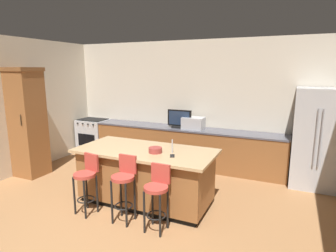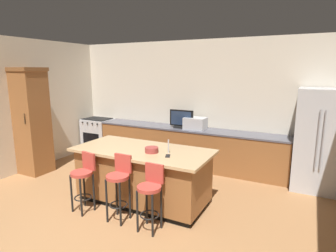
{
  "view_description": "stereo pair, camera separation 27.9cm",
  "coord_description": "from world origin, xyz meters",
  "px_view_note": "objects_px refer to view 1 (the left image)",
  "views": [
    {
      "loc": [
        2.22,
        -2.15,
        2.25
      ],
      "look_at": [
        -0.03,
        2.88,
        1.14
      ],
      "focal_mm": 30.02,
      "sensor_mm": 36.0,
      "label": 1
    },
    {
      "loc": [
        2.47,
        -2.03,
        2.25
      ],
      "look_at": [
        -0.03,
        2.88,
        1.14
      ],
      "focal_mm": 30.02,
      "sensor_mm": 36.0,
      "label": 2
    }
  ],
  "objects_px": {
    "bar_stool_center": "(124,183)",
    "cell_phone": "(172,156)",
    "refrigerator": "(316,138)",
    "cabinet_tower": "(27,121)",
    "bar_stool_left": "(87,179)",
    "fruit_bowl": "(155,150)",
    "bar_stool_right": "(157,192)",
    "tv_monitor": "(179,120)",
    "microwave": "(193,123)",
    "kitchen_island": "(146,176)",
    "range_oven": "(94,136)"
  },
  "relations": [
    {
      "from": "bar_stool_left",
      "to": "tv_monitor",
      "type": "bearing_deg",
      "value": 89.57
    },
    {
      "from": "bar_stool_center",
      "to": "cell_phone",
      "type": "relative_size",
      "value": 6.68
    },
    {
      "from": "kitchen_island",
      "to": "refrigerator",
      "type": "relative_size",
      "value": 1.21
    },
    {
      "from": "range_oven",
      "to": "microwave",
      "type": "bearing_deg",
      "value": 0.02
    },
    {
      "from": "range_oven",
      "to": "fruit_bowl",
      "type": "distance_m",
      "value": 3.71
    },
    {
      "from": "tv_monitor",
      "to": "bar_stool_left",
      "type": "relative_size",
      "value": 0.6
    },
    {
      "from": "kitchen_island",
      "to": "microwave",
      "type": "distance_m",
      "value": 2.13
    },
    {
      "from": "kitchen_island",
      "to": "cell_phone",
      "type": "height_order",
      "value": "cell_phone"
    },
    {
      "from": "kitchen_island",
      "to": "cell_phone",
      "type": "distance_m",
      "value": 0.74
    },
    {
      "from": "microwave",
      "to": "fruit_bowl",
      "type": "bearing_deg",
      "value": -87.31
    },
    {
      "from": "cabinet_tower",
      "to": "tv_monitor",
      "type": "relative_size",
      "value": 4.01
    },
    {
      "from": "kitchen_island",
      "to": "bar_stool_left",
      "type": "bearing_deg",
      "value": -134.14
    },
    {
      "from": "fruit_bowl",
      "to": "bar_stool_right",
      "type": "bearing_deg",
      "value": -61.48
    },
    {
      "from": "bar_stool_right",
      "to": "fruit_bowl",
      "type": "xyz_separation_m",
      "value": [
        -0.32,
        0.59,
        0.42
      ]
    },
    {
      "from": "kitchen_island",
      "to": "cabinet_tower",
      "type": "height_order",
      "value": "cabinet_tower"
    },
    {
      "from": "bar_stool_right",
      "to": "tv_monitor",
      "type": "bearing_deg",
      "value": 106.24
    },
    {
      "from": "kitchen_island",
      "to": "microwave",
      "type": "relative_size",
      "value": 4.84
    },
    {
      "from": "cabinet_tower",
      "to": "cell_phone",
      "type": "xyz_separation_m",
      "value": [
        3.45,
        -0.29,
        -0.25
      ]
    },
    {
      "from": "bar_stool_left",
      "to": "bar_stool_center",
      "type": "distance_m",
      "value": 0.68
    },
    {
      "from": "cabinet_tower",
      "to": "bar_stool_right",
      "type": "distance_m",
      "value": 3.6
    },
    {
      "from": "tv_monitor",
      "to": "bar_stool_right",
      "type": "bearing_deg",
      "value": -74.48
    },
    {
      "from": "bar_stool_center",
      "to": "cabinet_tower",
      "type": "bearing_deg",
      "value": 164.06
    },
    {
      "from": "cabinet_tower",
      "to": "bar_stool_center",
      "type": "distance_m",
      "value": 3.06
    },
    {
      "from": "bar_stool_left",
      "to": "cell_phone",
      "type": "distance_m",
      "value": 1.4
    },
    {
      "from": "bar_stool_center",
      "to": "fruit_bowl",
      "type": "height_order",
      "value": "fruit_bowl"
    },
    {
      "from": "refrigerator",
      "to": "bar_stool_left",
      "type": "xyz_separation_m",
      "value": [
        -3.32,
        -2.66,
        -0.39
      ]
    },
    {
      "from": "refrigerator",
      "to": "tv_monitor",
      "type": "relative_size",
      "value": 3.35
    },
    {
      "from": "cell_phone",
      "to": "microwave",
      "type": "bearing_deg",
      "value": 78.77
    },
    {
      "from": "refrigerator",
      "to": "bar_stool_left",
      "type": "relative_size",
      "value": 2.02
    },
    {
      "from": "tv_monitor",
      "to": "bar_stool_left",
      "type": "xyz_separation_m",
      "value": [
        -0.48,
        -2.69,
        -0.54
      ]
    },
    {
      "from": "refrigerator",
      "to": "kitchen_island",
      "type": "bearing_deg",
      "value": -143.4
    },
    {
      "from": "bar_stool_left",
      "to": "fruit_bowl",
      "type": "xyz_separation_m",
      "value": [
        0.91,
        0.6,
        0.42
      ]
    },
    {
      "from": "cabinet_tower",
      "to": "fruit_bowl",
      "type": "height_order",
      "value": "cabinet_tower"
    },
    {
      "from": "range_oven",
      "to": "cabinet_tower",
      "type": "height_order",
      "value": "cabinet_tower"
    },
    {
      "from": "kitchen_island",
      "to": "bar_stool_center",
      "type": "bearing_deg",
      "value": -90.03
    },
    {
      "from": "bar_stool_right",
      "to": "fruit_bowl",
      "type": "height_order",
      "value": "fruit_bowl"
    },
    {
      "from": "cabinet_tower",
      "to": "microwave",
      "type": "height_order",
      "value": "cabinet_tower"
    },
    {
      "from": "bar_stool_right",
      "to": "microwave",
      "type": "bearing_deg",
      "value": 99.44
    },
    {
      "from": "bar_stool_right",
      "to": "cell_phone",
      "type": "distance_m",
      "value": 0.65
    },
    {
      "from": "bar_stool_center",
      "to": "cell_phone",
      "type": "xyz_separation_m",
      "value": [
        0.55,
        0.51,
        0.34
      ]
    },
    {
      "from": "refrigerator",
      "to": "cabinet_tower",
      "type": "distance_m",
      "value": 5.84
    },
    {
      "from": "bar_stool_left",
      "to": "cell_phone",
      "type": "relative_size",
      "value": 6.32
    },
    {
      "from": "bar_stool_left",
      "to": "fruit_bowl",
      "type": "height_order",
      "value": "fruit_bowl"
    },
    {
      "from": "tv_monitor",
      "to": "bar_stool_center",
      "type": "bearing_deg",
      "value": -85.88
    },
    {
      "from": "kitchen_island",
      "to": "fruit_bowl",
      "type": "distance_m",
      "value": 0.56
    },
    {
      "from": "range_oven",
      "to": "bar_stool_center",
      "type": "height_order",
      "value": "bar_stool_center"
    },
    {
      "from": "refrigerator",
      "to": "bar_stool_left",
      "type": "distance_m",
      "value": 4.27
    },
    {
      "from": "range_oven",
      "to": "cabinet_tower",
      "type": "bearing_deg",
      "value": -94.66
    },
    {
      "from": "refrigerator",
      "to": "range_oven",
      "type": "distance_m",
      "value": 5.41
    },
    {
      "from": "microwave",
      "to": "fruit_bowl",
      "type": "distance_m",
      "value": 2.15
    }
  ]
}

